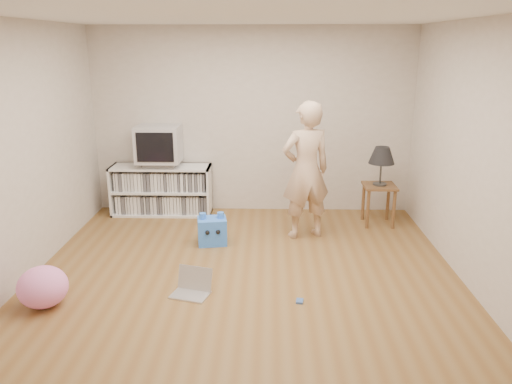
{
  "coord_description": "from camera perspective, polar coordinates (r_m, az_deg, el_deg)",
  "views": [
    {
      "loc": [
        0.24,
        -4.77,
        2.36
      ],
      "look_at": [
        0.1,
        0.4,
        0.81
      ],
      "focal_mm": 35.0,
      "sensor_mm": 36.0,
      "label": 1
    }
  ],
  "objects": [
    {
      "name": "side_table",
      "position": [
        6.87,
        13.87,
        -0.29
      ],
      "size": [
        0.42,
        0.42,
        0.55
      ],
      "color": "brown",
      "rests_on": "ground"
    },
    {
      "name": "playing_cards",
      "position": [
        4.87,
        5.01,
        -12.31
      ],
      "size": [
        0.08,
        0.1,
        0.02
      ],
      "primitive_type": "cube",
      "rotation": [
        0.0,
        0.0,
        -0.15
      ],
      "color": "#3E60A6",
      "rests_on": "ground"
    },
    {
      "name": "person",
      "position": [
        6.15,
        5.72,
        2.42
      ],
      "size": [
        0.72,
        0.59,
        1.71
      ],
      "primitive_type": "imported",
      "rotation": [
        0.0,
        0.0,
        3.46
      ],
      "color": "#D6B292",
      "rests_on": "ground"
    },
    {
      "name": "ground",
      "position": [
        5.33,
        -1.23,
        -9.66
      ],
      "size": [
        4.5,
        4.5,
        0.0
      ],
      "primitive_type": "plane",
      "color": "brown",
      "rests_on": "ground"
    },
    {
      "name": "plush_pink",
      "position": [
        5.1,
        -23.19,
        -9.95
      ],
      "size": [
        0.57,
        0.57,
        0.39
      ],
      "primitive_type": "ellipsoid",
      "rotation": [
        0.0,
        0.0,
        -0.3
      ],
      "color": "#FF81CD",
      "rests_on": "ground"
    },
    {
      "name": "ceiling",
      "position": [
        4.78,
        -1.43,
        19.52
      ],
      "size": [
        4.5,
        4.5,
        0.01
      ],
      "primitive_type": "cube",
      "color": "white",
      "rests_on": "walls"
    },
    {
      "name": "dvd_deck",
      "position": [
        7.15,
        -10.9,
        3.21
      ],
      "size": [
        0.45,
        0.35,
        0.07
      ],
      "primitive_type": "cube",
      "color": "gray",
      "rests_on": "media_unit"
    },
    {
      "name": "media_unit",
      "position": [
        7.26,
        -10.7,
        0.28
      ],
      "size": [
        1.4,
        0.45,
        0.7
      ],
      "color": "white",
      "rests_on": "ground"
    },
    {
      "name": "table_lamp",
      "position": [
        6.74,
        14.18,
        3.99
      ],
      "size": [
        0.34,
        0.34,
        0.52
      ],
      "color": "#333333",
      "rests_on": "side_table"
    },
    {
      "name": "plush_blue",
      "position": [
        6.12,
        -5.04,
        -4.41
      ],
      "size": [
        0.38,
        0.34,
        0.4
      ],
      "rotation": [
        0.0,
        0.0,
        0.17
      ],
      "color": "#3177FF",
      "rests_on": "ground"
    },
    {
      "name": "laptop",
      "position": [
        5.02,
        -7.26,
        -10.68
      ],
      "size": [
        0.42,
        0.37,
        0.24
      ],
      "rotation": [
        0.0,
        0.0,
        -0.28
      ],
      "color": "silver",
      "rests_on": "ground"
    },
    {
      "name": "walls",
      "position": [
        4.89,
        -1.32,
        4.13
      ],
      "size": [
        4.52,
        4.52,
        2.6
      ],
      "color": "#BDB2A6",
      "rests_on": "ground"
    },
    {
      "name": "crt_tv",
      "position": [
        7.08,
        -11.03,
        5.44
      ],
      "size": [
        0.6,
        0.53,
        0.5
      ],
      "color": "#ADADB2",
      "rests_on": "dvd_deck"
    }
  ]
}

